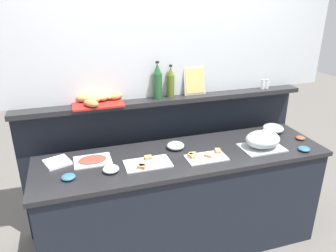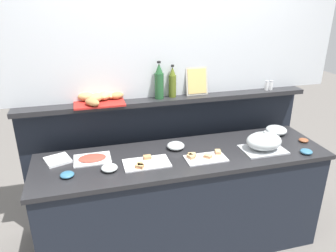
{
  "view_description": "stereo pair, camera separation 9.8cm",
  "coord_description": "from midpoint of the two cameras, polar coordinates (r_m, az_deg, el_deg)",
  "views": [
    {
      "loc": [
        -0.8,
        -2.1,
        2.04
      ],
      "look_at": [
        -0.1,
        0.1,
        1.1
      ],
      "focal_mm": 34.57,
      "sensor_mm": 36.0,
      "label": 1
    },
    {
      "loc": [
        -0.7,
        -2.13,
        2.04
      ],
      "look_at": [
        -0.1,
        0.1,
        1.1
      ],
      "focal_mm": 34.57,
      "sensor_mm": 36.0,
      "label": 2
    }
  ],
  "objects": [
    {
      "name": "glass_bowl_large",
      "position": [
        2.32,
        -11.23,
        -7.51
      ],
      "size": [
        0.12,
        0.12,
        0.05
      ],
      "color": "silver",
      "rests_on": "buffet_counter"
    },
    {
      "name": "sandwich_platter_front",
      "position": [
        2.39,
        -4.92,
        -6.62
      ],
      "size": [
        0.34,
        0.19,
        0.04
      ],
      "color": "white",
      "rests_on": "buffet_counter"
    },
    {
      "name": "wine_bottle_green",
      "position": [
        2.71,
        -2.91,
        7.74
      ],
      "size": [
        0.08,
        0.08,
        0.32
      ],
      "color": "#23562D",
      "rests_on": "back_ledge_unit"
    },
    {
      "name": "cold_cuts_platter",
      "position": [
        2.5,
        -14.27,
        -5.87
      ],
      "size": [
        0.27,
        0.2,
        0.02
      ],
      "color": "white",
      "rests_on": "buffet_counter"
    },
    {
      "name": "bread_basket",
      "position": [
        2.68,
        -13.26,
        4.6
      ],
      "size": [
        0.42,
        0.33,
        0.08
      ],
      "color": "#B2231E",
      "rests_on": "back_ledge_unit"
    },
    {
      "name": "condiment_bowl_red",
      "position": [
        2.77,
        21.94,
        -3.77
      ],
      "size": [
        0.09,
        0.09,
        0.03
      ],
      "primitive_type": "ellipsoid",
      "color": "teal",
      "rests_on": "buffet_counter"
    },
    {
      "name": "olive_oil_bottle",
      "position": [
        2.77,
        -0.57,
        7.64
      ],
      "size": [
        0.06,
        0.06,
        0.28
      ],
      "color": "#56661E",
      "rests_on": "back_ledge_unit"
    },
    {
      "name": "condiment_bowl_cream",
      "position": [
        2.32,
        -18.33,
        -8.53
      ],
      "size": [
        0.1,
        0.1,
        0.03
      ],
      "primitive_type": "ellipsoid",
      "color": "teal",
      "rests_on": "buffet_counter"
    },
    {
      "name": "back_ledge_unit",
      "position": [
        3.05,
        -1.36,
        -5.02
      ],
      "size": [
        2.53,
        0.22,
        1.22
      ],
      "color": "black",
      "rests_on": "ground_plane"
    },
    {
      "name": "napkin_stack",
      "position": [
        2.55,
        -20.0,
        -6.03
      ],
      "size": [
        0.22,
        0.22,
        0.02
      ],
      "primitive_type": "cube",
      "rotation": [
        0.0,
        0.0,
        0.34
      ],
      "color": "white",
      "rests_on": "buffet_counter"
    },
    {
      "name": "serving_cloche",
      "position": [
        2.68,
        15.33,
        -2.43
      ],
      "size": [
        0.34,
        0.24,
        0.17
      ],
      "color": "#B7BABF",
      "rests_on": "buffet_counter"
    },
    {
      "name": "glass_bowl_medium",
      "position": [
        2.6,
        0.25,
        -3.53
      ],
      "size": [
        0.14,
        0.14,
        0.06
      ],
      "color": "silver",
      "rests_on": "buffet_counter"
    },
    {
      "name": "framed_picture",
      "position": [
        2.85,
        3.71,
        7.94
      ],
      "size": [
        0.2,
        0.06,
        0.24
      ],
      "color": "#B2AD9E",
      "rests_on": "back_ledge_unit"
    },
    {
      "name": "sandwich_platter_side",
      "position": [
        2.48,
        5.45,
        -5.4
      ],
      "size": [
        0.31,
        0.17,
        0.04
      ],
      "color": "silver",
      "rests_on": "buffet_counter"
    },
    {
      "name": "upper_wall_panel",
      "position": [
        2.74,
        -1.76,
        19.5
      ],
      "size": [
        3.13,
        0.08,
        1.38
      ],
      "primitive_type": "cube",
      "color": "silver",
      "rests_on": "back_ledge_unit"
    },
    {
      "name": "glass_bowl_small",
      "position": [
        3.04,
        17.16,
        -0.46
      ],
      "size": [
        0.19,
        0.19,
        0.07
      ],
      "color": "silver",
      "rests_on": "buffet_counter"
    },
    {
      "name": "buffet_counter",
      "position": [
        2.76,
        1.64,
        -13.2
      ],
      "size": [
        2.28,
        0.63,
        0.88
      ],
      "color": "black",
      "rests_on": "ground_plane"
    },
    {
      "name": "ground_plane",
      "position": [
        3.48,
        -1.77,
        -13.68
      ],
      "size": [
        12.0,
        12.0,
        0.0
      ],
      "primitive_type": "plane",
      "color": "slate"
    },
    {
      "name": "condiment_bowl_dark",
      "position": [
        2.98,
        21.44,
        -1.95
      ],
      "size": [
        0.08,
        0.08,
        0.03
      ],
      "primitive_type": "ellipsoid",
      "color": "brown",
      "rests_on": "buffet_counter"
    },
    {
      "name": "salt_shaker",
      "position": [
        3.13,
        15.5,
        7.07
      ],
      "size": [
        0.03,
        0.03,
        0.09
      ],
      "color": "white",
      "rests_on": "back_ledge_unit"
    },
    {
      "name": "pepper_shaker",
      "position": [
        3.16,
        16.18,
        7.11
      ],
      "size": [
        0.03,
        0.03,
        0.09
      ],
      "color": "white",
      "rests_on": "back_ledge_unit"
    }
  ]
}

